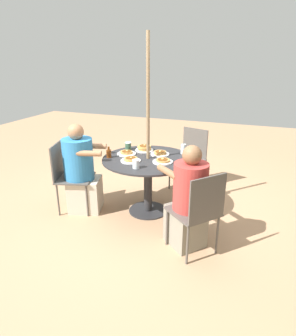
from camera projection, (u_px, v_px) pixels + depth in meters
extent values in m
plane|color=tan|center=(148.00, 211.00, 4.00)|extent=(12.00, 12.00, 0.00)
cylinder|color=#28282B|center=(148.00, 210.00, 4.00)|extent=(0.51, 0.51, 0.01)
cylinder|color=#28282B|center=(148.00, 186.00, 3.88)|extent=(0.11, 0.11, 0.72)
cylinder|color=#28282B|center=(148.00, 159.00, 3.75)|extent=(1.15, 1.15, 0.02)
cylinder|color=#846B4C|center=(148.00, 130.00, 3.62)|extent=(0.04, 0.04, 2.21)
cylinder|color=#514C47|center=(94.00, 188.00, 4.15)|extent=(0.02, 0.02, 0.44)
cylinder|color=#514C47|center=(87.00, 201.00, 3.80)|extent=(0.02, 0.02, 0.44)
cylinder|color=#514C47|center=(67.00, 188.00, 4.17)|extent=(0.02, 0.02, 0.44)
cylinder|color=#514C47|center=(58.00, 200.00, 3.82)|extent=(0.02, 0.02, 0.44)
cube|color=#514C47|center=(75.00, 178.00, 3.90)|extent=(0.55, 0.55, 0.02)
cube|color=#514C47|center=(57.00, 161.00, 3.83)|extent=(0.41, 0.14, 0.45)
cube|color=beige|center=(85.00, 194.00, 3.97)|extent=(0.47, 0.49, 0.44)
cylinder|color=teal|center=(78.00, 159.00, 3.81)|extent=(0.38, 0.38, 0.54)
sphere|color=#A3704C|center=(76.00, 132.00, 3.68)|extent=(0.20, 0.20, 0.20)
cylinder|color=#A3704C|center=(95.00, 146.00, 3.89)|extent=(0.15, 0.31, 0.07)
cylinder|color=#A3704C|center=(89.00, 153.00, 3.60)|extent=(0.15, 0.31, 0.07)
cylinder|color=#514C47|center=(167.00, 227.00, 3.22)|extent=(0.02, 0.02, 0.44)
cylinder|color=#514C47|center=(195.00, 218.00, 3.38)|extent=(0.02, 0.02, 0.44)
cylinder|color=#514C47|center=(187.00, 245.00, 2.91)|extent=(0.02, 0.02, 0.44)
cylinder|color=#514C47|center=(217.00, 235.00, 3.08)|extent=(0.02, 0.02, 0.44)
cube|color=#514C47|center=(193.00, 211.00, 3.07)|extent=(0.62, 0.62, 0.02)
cube|color=#514C47|center=(208.00, 199.00, 2.81)|extent=(0.33, 0.29, 0.45)
cube|color=gray|center=(185.00, 226.00, 3.24)|extent=(0.49, 0.50, 0.44)
cylinder|color=#B73833|center=(190.00, 187.00, 3.03)|extent=(0.35, 0.35, 0.51)
sphere|color=brown|center=(192.00, 155.00, 2.91)|extent=(0.20, 0.20, 0.20)
cylinder|color=brown|center=(168.00, 172.00, 3.09)|extent=(0.27, 0.30, 0.07)
cylinder|color=brown|center=(190.00, 167.00, 3.22)|extent=(0.27, 0.30, 0.07)
cylinder|color=#514C47|center=(191.00, 181.00, 4.38)|extent=(0.02, 0.02, 0.44)
cylinder|color=#514C47|center=(170.00, 175.00, 4.60)|extent=(0.02, 0.02, 0.44)
cylinder|color=#514C47|center=(203.00, 174.00, 4.65)|extent=(0.02, 0.02, 0.44)
cylinder|color=#514C47|center=(183.00, 169.00, 4.87)|extent=(0.02, 0.02, 0.44)
cube|color=#514C47|center=(187.00, 161.00, 4.54)|extent=(0.56, 0.56, 0.02)
cube|color=#514C47|center=(195.00, 143.00, 4.61)|extent=(0.15, 0.40, 0.45)
cylinder|color=white|center=(163.00, 162.00, 3.60)|extent=(0.24, 0.24, 0.01)
cylinder|color=#BC8947|center=(163.00, 161.00, 3.59)|extent=(0.17, 0.17, 0.01)
cylinder|color=#BC8947|center=(163.00, 160.00, 3.59)|extent=(0.17, 0.17, 0.01)
ellipsoid|color=brown|center=(163.00, 159.00, 3.59)|extent=(0.13, 0.12, 0.00)
cube|color=#F4E084|center=(163.00, 159.00, 3.59)|extent=(0.03, 0.03, 0.01)
cylinder|color=white|center=(127.00, 154.00, 3.89)|extent=(0.24, 0.24, 0.01)
cylinder|color=#BC8947|center=(127.00, 153.00, 3.89)|extent=(0.16, 0.16, 0.01)
cylinder|color=#BC8947|center=(126.00, 152.00, 3.88)|extent=(0.16, 0.16, 0.01)
ellipsoid|color=brown|center=(127.00, 151.00, 3.88)|extent=(0.13, 0.12, 0.00)
cube|color=#F4E084|center=(127.00, 151.00, 3.88)|extent=(0.03, 0.03, 0.01)
cylinder|color=white|center=(160.00, 154.00, 3.87)|extent=(0.24, 0.24, 0.01)
cylinder|color=#BC8947|center=(160.00, 153.00, 3.87)|extent=(0.16, 0.16, 0.01)
cylinder|color=#BC8947|center=(160.00, 152.00, 3.87)|extent=(0.16, 0.16, 0.01)
ellipsoid|color=brown|center=(160.00, 152.00, 3.86)|extent=(0.13, 0.12, 0.00)
cube|color=#F4E084|center=(160.00, 151.00, 3.86)|extent=(0.03, 0.03, 0.01)
cylinder|color=white|center=(131.00, 161.00, 3.63)|extent=(0.24, 0.24, 0.01)
cylinder|color=#BC8947|center=(131.00, 160.00, 3.63)|extent=(0.17, 0.17, 0.01)
cylinder|color=#BC8947|center=(131.00, 159.00, 3.62)|extent=(0.16, 0.16, 0.01)
cylinder|color=#BC8947|center=(131.00, 158.00, 3.63)|extent=(0.16, 0.16, 0.01)
ellipsoid|color=brown|center=(131.00, 158.00, 3.62)|extent=(0.13, 0.12, 0.00)
cube|color=#F4E084|center=(131.00, 157.00, 3.61)|extent=(0.03, 0.03, 0.01)
cylinder|color=white|center=(144.00, 150.00, 4.04)|extent=(0.24, 0.24, 0.01)
cylinder|color=#BC8947|center=(144.00, 149.00, 4.03)|extent=(0.17, 0.17, 0.01)
cylinder|color=#BC8947|center=(144.00, 148.00, 4.03)|extent=(0.18, 0.18, 0.01)
cylinder|color=#BC8947|center=(144.00, 147.00, 4.02)|extent=(0.18, 0.18, 0.01)
cylinder|color=#BC8947|center=(145.00, 146.00, 4.02)|extent=(0.17, 0.17, 0.01)
ellipsoid|color=brown|center=(144.00, 146.00, 4.02)|extent=(0.14, 0.13, 0.00)
cube|color=#F4E084|center=(145.00, 145.00, 4.02)|extent=(0.03, 0.03, 0.01)
cylinder|color=#602D0F|center=(109.00, 154.00, 3.76)|extent=(0.06, 0.06, 0.10)
cylinder|color=#602D0F|center=(109.00, 148.00, 3.73)|extent=(0.03, 0.03, 0.04)
torus|color=#602D0F|center=(108.00, 153.00, 3.73)|extent=(0.05, 0.01, 0.05)
cylinder|color=#33513D|center=(128.00, 146.00, 4.08)|extent=(0.08, 0.08, 0.09)
cylinder|color=white|center=(128.00, 143.00, 4.06)|extent=(0.09, 0.09, 0.01)
cylinder|color=silver|center=(136.00, 164.00, 3.40)|extent=(0.08, 0.08, 0.10)
cylinder|color=silver|center=(183.00, 149.00, 3.90)|extent=(0.07, 0.07, 0.13)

